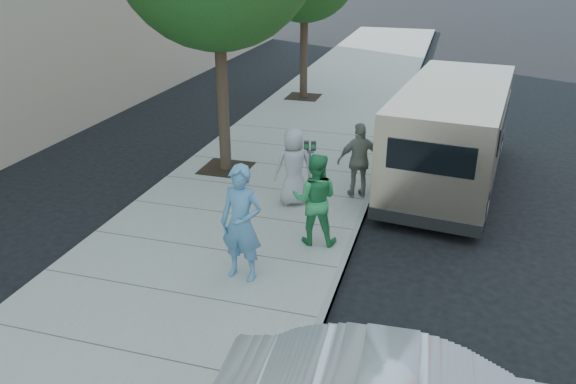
# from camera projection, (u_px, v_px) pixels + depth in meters

# --- Properties ---
(ground) EXTENTS (120.00, 120.00, 0.00)m
(ground) POSITION_uv_depth(u_px,v_px,m) (286.00, 227.00, 11.57)
(ground) COLOR black
(ground) RESTS_ON ground
(sidewalk) EXTENTS (5.00, 60.00, 0.15)m
(sidewalk) POSITION_uv_depth(u_px,v_px,m) (241.00, 218.00, 11.80)
(sidewalk) COLOR gray
(sidewalk) RESTS_ON ground
(curb_face) EXTENTS (0.12, 60.00, 0.16)m
(curb_face) POSITION_uv_depth(u_px,v_px,m) (355.00, 233.00, 11.17)
(curb_face) COLOR gray
(curb_face) RESTS_ON ground
(parking_meter) EXTENTS (0.28, 0.14, 1.29)m
(parking_meter) POSITION_uv_depth(u_px,v_px,m) (310.00, 157.00, 12.28)
(parking_meter) COLOR gray
(parking_meter) RESTS_ON sidewalk
(van) EXTENTS (2.86, 6.71, 2.42)m
(van) POSITION_uv_depth(u_px,v_px,m) (452.00, 133.00, 13.20)
(van) COLOR beige
(van) RESTS_ON ground
(person_officer) EXTENTS (0.78, 0.55, 2.02)m
(person_officer) POSITION_uv_depth(u_px,v_px,m) (241.00, 223.00, 9.18)
(person_officer) COLOR #548BB2
(person_officer) RESTS_ON sidewalk
(person_green_shirt) EXTENTS (0.94, 0.77, 1.77)m
(person_green_shirt) POSITION_uv_depth(u_px,v_px,m) (315.00, 199.00, 10.35)
(person_green_shirt) COLOR #2F8F4E
(person_green_shirt) RESTS_ON sidewalk
(person_gray_shirt) EXTENTS (0.98, 0.89, 1.69)m
(person_gray_shirt) POSITION_uv_depth(u_px,v_px,m) (294.00, 167.00, 11.97)
(person_gray_shirt) COLOR #A4A3A6
(person_gray_shirt) RESTS_ON sidewalk
(person_striped_polo) EXTENTS (1.08, 0.79, 1.71)m
(person_striped_polo) POSITION_uv_depth(u_px,v_px,m) (360.00, 161.00, 12.29)
(person_striped_polo) COLOR gray
(person_striped_polo) RESTS_ON sidewalk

